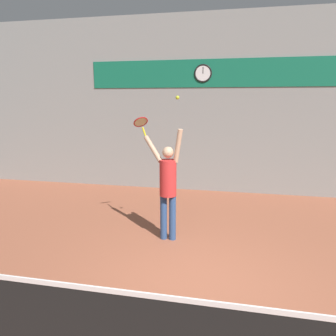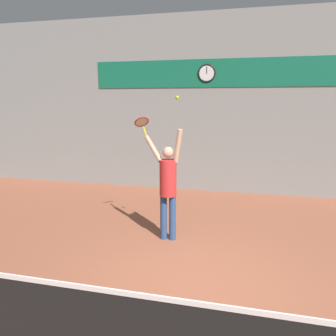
% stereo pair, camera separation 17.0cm
% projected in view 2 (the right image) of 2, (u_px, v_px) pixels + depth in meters
% --- Properties ---
extents(ground_plane, '(18.00, 18.00, 0.00)m').
position_uv_depth(ground_plane, '(193.00, 296.00, 4.48)').
color(ground_plane, '#9E563D').
extents(back_wall, '(18.00, 0.10, 5.00)m').
position_uv_depth(back_wall, '(226.00, 105.00, 9.18)').
color(back_wall, gray).
rests_on(back_wall, ground_plane).
extents(sponsor_banner, '(7.66, 0.02, 0.76)m').
position_uv_depth(sponsor_banner, '(227.00, 73.00, 8.94)').
color(sponsor_banner, '#146B4C').
extents(scoreboard_clock, '(0.50, 0.05, 0.50)m').
position_uv_depth(scoreboard_clock, '(207.00, 73.00, 9.06)').
color(scoreboard_clock, white).
extents(tennis_player, '(0.86, 0.50, 2.14)m').
position_uv_depth(tennis_player, '(168.00, 184.00, 6.12)').
color(tennis_player, '#2D4C7F').
rests_on(tennis_player, ground_plane).
extents(tennis_racket, '(0.38, 0.40, 0.39)m').
position_uv_depth(tennis_racket, '(142.00, 123.00, 6.50)').
color(tennis_racket, yellow).
extents(tennis_ball, '(0.07, 0.07, 0.07)m').
position_uv_depth(tennis_ball, '(177.00, 98.00, 5.62)').
color(tennis_ball, '#CCDB2D').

